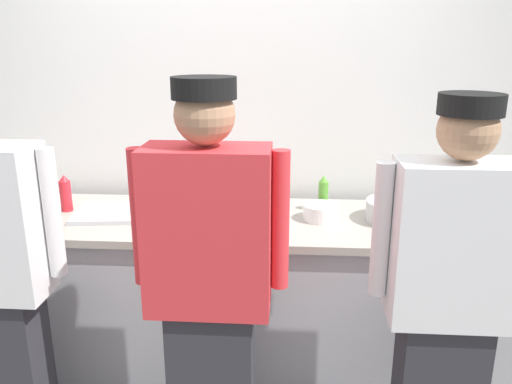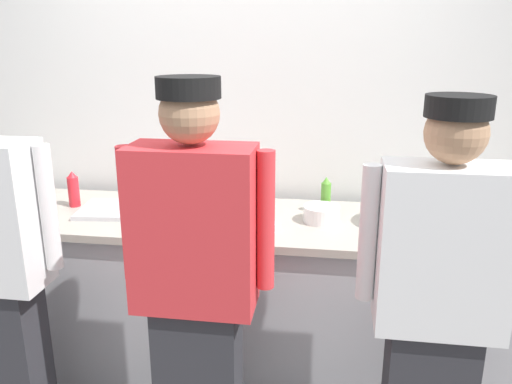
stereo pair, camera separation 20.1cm
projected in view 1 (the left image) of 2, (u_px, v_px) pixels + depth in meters
The scene contains 13 objects.
wall_back at pixel (238, 127), 3.11m from camera, with size 4.88×0.10×2.66m.
prep_counter at pixel (230, 295), 2.88m from camera, with size 3.11×0.75×0.92m.
chef_center at pixel (210, 284), 2.01m from camera, with size 0.62×0.24×1.72m.
chef_far_right at pixel (448, 296), 1.98m from camera, with size 0.60×0.24×1.66m.
plate_stack_front at pixel (321, 212), 2.70m from camera, with size 0.19×0.19×0.08m.
mixing_bowl_steel at pixel (397, 211), 2.68m from camera, with size 0.33×0.33×0.11m, color #B7BABF.
sheet_tray at pixel (125, 213), 2.79m from camera, with size 0.53×0.34×0.02m, color #B7BABF.
squeeze_bottle_primary at pixel (66, 194), 2.83m from camera, with size 0.06×0.06×0.21m.
squeeze_bottle_secondary at pixel (323, 194), 2.82m from camera, with size 0.05×0.05×0.20m.
ramekin_red_sauce at pixel (39, 221), 2.63m from camera, with size 0.09×0.09×0.04m.
ramekin_yellow_sauce at pixel (272, 225), 2.58m from camera, with size 0.09×0.09×0.04m.
ramekin_green_sauce at pixel (450, 215), 2.71m from camera, with size 0.09×0.09×0.04m.
deli_cup at pixel (206, 209), 2.75m from camera, with size 0.09×0.09×0.09m, color white.
Camera 1 is at (0.33, -2.18, 1.84)m, focal length 35.93 mm.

